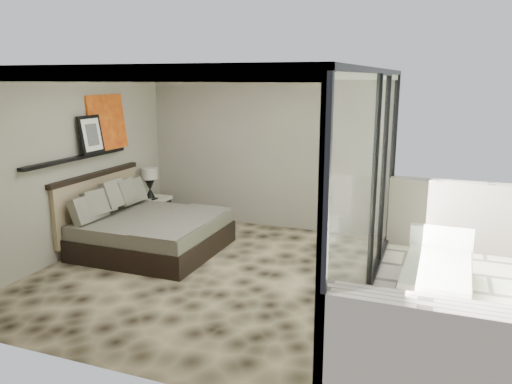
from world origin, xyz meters
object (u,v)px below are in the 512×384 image
(bed, at_px, (147,230))
(table_lamp, at_px, (150,179))
(lounger, at_px, (437,276))
(nightstand, at_px, (152,210))

(bed, xyz_separation_m, table_lamp, (-0.73, 1.25, 0.54))
(table_lamp, bearing_deg, lounger, -14.12)
(table_lamp, distance_m, lounger, 5.28)
(bed, height_order, nightstand, bed)
(lounger, bearing_deg, table_lamp, 167.50)
(bed, distance_m, lounger, 4.36)
(bed, xyz_separation_m, lounger, (4.35, -0.03, -0.13))
(lounger, bearing_deg, nightstand, 167.36)
(nightstand, height_order, table_lamp, table_lamp)
(table_lamp, bearing_deg, bed, -59.83)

